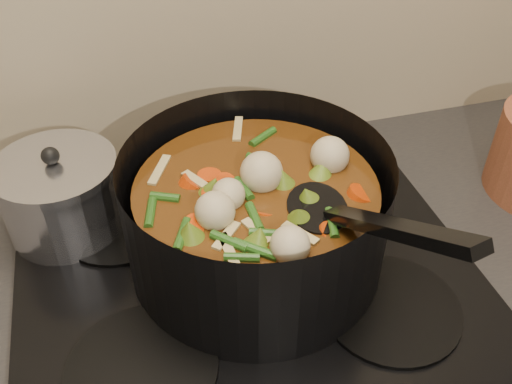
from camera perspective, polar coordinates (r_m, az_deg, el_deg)
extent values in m
cube|color=black|center=(0.84, -1.08, -9.28)|extent=(2.64, 0.64, 0.05)
cube|color=black|center=(0.81, -1.11, -7.66)|extent=(0.62, 0.54, 0.02)
cylinder|color=black|center=(0.71, -11.37, -16.88)|extent=(0.18, 0.18, 0.01)
cylinder|color=black|center=(0.77, 13.35, -11.25)|extent=(0.18, 0.18, 0.01)
cylinder|color=black|center=(0.88, -13.45, -3.01)|extent=(0.18, 0.18, 0.01)
cylinder|color=black|center=(0.93, 6.32, 0.60)|extent=(0.18, 0.18, 0.01)
cylinder|color=black|center=(0.75, 0.00, -2.11)|extent=(0.35, 0.35, 0.17)
cylinder|color=black|center=(0.81, 0.00, -6.36)|extent=(0.34, 0.34, 0.01)
cylinder|color=#4F2B0D|center=(0.76, 0.00, -2.91)|extent=(0.31, 0.31, 0.12)
cylinder|color=#D93C0A|center=(0.74, 3.46, 0.95)|extent=(0.03, 0.04, 0.03)
cylinder|color=#D93C0A|center=(0.79, 1.74, 3.97)|extent=(0.05, 0.05, 0.03)
cylinder|color=#D93C0A|center=(0.80, -5.52, 4.43)|extent=(0.05, 0.05, 0.03)
cylinder|color=#D93C0A|center=(0.72, -5.07, -0.10)|extent=(0.04, 0.04, 0.03)
cylinder|color=#D93C0A|center=(0.66, -3.75, -4.69)|extent=(0.05, 0.04, 0.03)
cylinder|color=#D93C0A|center=(0.69, 2.01, -1.72)|extent=(0.05, 0.05, 0.03)
cylinder|color=#D93C0A|center=(0.73, 6.50, 0.27)|extent=(0.04, 0.05, 0.03)
cylinder|color=#D93C0A|center=(0.81, 4.70, 4.78)|extent=(0.04, 0.04, 0.03)
cylinder|color=#D93C0A|center=(0.77, -1.91, 3.10)|extent=(0.05, 0.05, 0.03)
cylinder|color=#D93C0A|center=(0.74, -7.67, 1.12)|extent=(0.05, 0.05, 0.03)
sphere|color=beige|center=(0.73, 5.46, 2.25)|extent=(0.05, 0.05, 0.05)
sphere|color=beige|center=(0.77, -1.77, 4.45)|extent=(0.05, 0.05, 0.05)
sphere|color=beige|center=(0.70, -5.52, -0.13)|extent=(0.05, 0.05, 0.05)
sphere|color=beige|center=(0.67, 2.69, -2.21)|extent=(0.05, 0.05, 0.05)
sphere|color=beige|center=(0.74, 4.90, 2.95)|extent=(0.05, 0.05, 0.05)
cone|color=olive|center=(0.66, -5.08, -3.42)|extent=(0.05, 0.05, 0.04)
cone|color=olive|center=(0.66, 5.11, -3.41)|extent=(0.05, 0.05, 0.04)
cone|color=olive|center=(0.75, 7.16, 2.45)|extent=(0.05, 0.05, 0.04)
cone|color=olive|center=(0.80, -0.21, 5.36)|extent=(0.05, 0.05, 0.04)
cone|color=olive|center=(0.75, -7.34, 2.19)|extent=(0.05, 0.05, 0.04)
cone|color=olive|center=(0.66, -4.71, -3.61)|extent=(0.05, 0.05, 0.04)
cone|color=olive|center=(0.66, 5.46, -3.21)|extent=(0.05, 0.05, 0.04)
cylinder|color=#2A5D1B|center=(0.76, 1.82, 2.98)|extent=(0.01, 0.05, 0.01)
cylinder|color=#2A5D1B|center=(0.81, -2.85, 5.71)|extent=(0.04, 0.04, 0.01)
cylinder|color=#2A5D1B|center=(0.76, -6.75, 2.57)|extent=(0.05, 0.02, 0.01)
cylinder|color=#2A5D1B|center=(0.70, -5.61, -0.79)|extent=(0.03, 0.05, 0.01)
cylinder|color=#2A5D1B|center=(0.68, -1.48, -1.87)|extent=(0.03, 0.05, 0.01)
cylinder|color=#2A5D1B|center=(0.64, 4.89, -5.14)|extent=(0.05, 0.02, 0.01)
cylinder|color=#2A5D1B|center=(0.71, 7.57, -0.58)|extent=(0.04, 0.04, 0.01)
cylinder|color=#2A5D1B|center=(0.75, 4.87, 2.60)|extent=(0.01, 0.05, 0.01)
cylinder|color=#2A5D1B|center=(0.76, 0.82, 3.19)|extent=(0.04, 0.04, 0.01)
cylinder|color=#2A5D1B|center=(0.80, -4.90, 5.12)|extent=(0.05, 0.02, 0.01)
cylinder|color=#2A5D1B|center=(0.74, -7.47, 1.40)|extent=(0.03, 0.05, 0.01)
cylinder|color=#2A5D1B|center=(0.69, -4.86, -1.71)|extent=(0.03, 0.05, 0.01)
cylinder|color=#2A5D1B|center=(0.68, -0.32, -2.03)|extent=(0.05, 0.02, 0.01)
cylinder|color=#2A5D1B|center=(0.66, 7.03, -4.01)|extent=(0.04, 0.04, 0.01)
cube|color=tan|center=(0.75, -6.24, 2.05)|extent=(0.05, 0.01, 0.00)
cube|color=tan|center=(0.67, -4.34, -3.00)|extent=(0.02, 0.05, 0.00)
cube|color=tan|center=(0.67, 4.36, -2.99)|extent=(0.05, 0.04, 0.00)
cube|color=tan|center=(0.75, 6.23, 2.06)|extent=(0.04, 0.04, 0.00)
cube|color=tan|center=(0.79, -0.19, 4.63)|extent=(0.03, 0.05, 0.00)
cube|color=tan|center=(0.74, -6.38, 1.83)|extent=(0.05, 0.02, 0.00)
cube|color=tan|center=(0.67, -4.02, -3.16)|extent=(0.01, 0.05, 0.00)
ellipsoid|color=black|center=(0.69, 6.11, -1.67)|extent=(0.09, 0.11, 0.01)
cube|color=black|center=(0.59, 13.65, -3.57)|extent=(0.07, 0.21, 0.13)
cylinder|color=silver|center=(0.87, -18.78, -0.67)|extent=(0.17, 0.17, 0.10)
cylinder|color=silver|center=(0.84, -19.61, 2.38)|extent=(0.17, 0.17, 0.01)
sphere|color=black|center=(0.83, -19.89, 3.42)|extent=(0.03, 0.03, 0.03)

